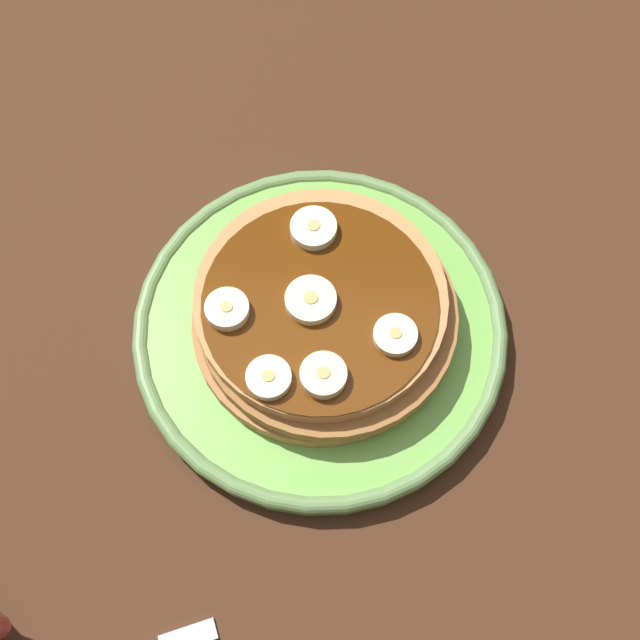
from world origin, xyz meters
TOP-DOWN VIEW (x-y plane):
  - ground_plane at (0.00, 0.00)cm, footprint 140.00×140.00cm
  - plate at (0.00, 0.00)cm, footprint 26.20×26.20cm
  - pancake_stack at (0.19, 0.21)cm, footprint 18.38×18.36cm
  - banana_slice_0 at (-0.61, -0.43)cm, footprint 3.41×3.41cm
  - banana_slice_1 at (0.55, -5.23)cm, footprint 3.00×3.00cm
  - banana_slice_2 at (4.98, -2.15)cm, footprint 2.87×2.87cm
  - banana_slice_3 at (-5.99, -1.04)cm, footprint 2.91×2.91cm
  - banana_slice_4 at (-0.80, 5.46)cm, footprint 3.21×3.21cm
  - banana_slice_5 at (-2.87, -5.59)cm, footprint 2.90×2.90cm

SIDE VIEW (x-z plane):
  - ground_plane at x=0.00cm, z-range -3.00..0.00cm
  - plate at x=0.00cm, z-range 0.08..2.07cm
  - pancake_stack at x=0.19cm, z-range 1.62..5.18cm
  - banana_slice_2 at x=4.98cm, z-range 5.02..5.87cm
  - banana_slice_5 at x=-2.87cm, z-range 5.02..5.91cm
  - banana_slice_0 at x=-0.61cm, z-range 5.02..5.94cm
  - banana_slice_4 at x=-0.80cm, z-range 5.02..5.97cm
  - banana_slice_3 at x=-5.99cm, z-range 5.02..6.02cm
  - banana_slice_1 at x=0.55cm, z-range 5.02..6.06cm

